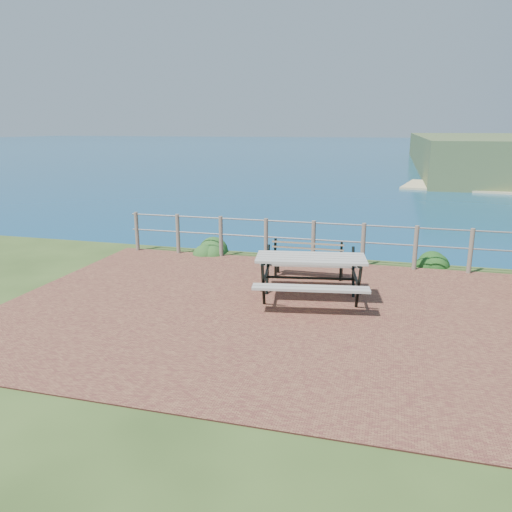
{
  "coord_description": "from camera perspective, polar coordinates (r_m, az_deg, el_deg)",
  "views": [
    {
      "loc": [
        1.71,
        -8.04,
        3.13
      ],
      "look_at": [
        -0.71,
        0.84,
        0.75
      ],
      "focal_mm": 35.0,
      "sensor_mm": 36.0,
      "label": 1
    }
  ],
  "objects": [
    {
      "name": "picnic_table",
      "position": [
        9.18,
        6.23,
        -2.03
      ],
      "size": [
        2.08,
        1.7,
        0.83
      ],
      "rotation": [
        0.0,
        0.0,
        0.17
      ],
      "color": "gray",
      "rests_on": "ground"
    },
    {
      "name": "park_bench",
      "position": [
        10.64,
        6.08,
        0.42
      ],
      "size": [
        1.5,
        0.4,
        0.84
      ],
      "rotation": [
        0.0,
        0.0,
        0.02
      ],
      "color": "brown",
      "rests_on": "ground"
    },
    {
      "name": "safety_railing",
      "position": [
        11.8,
        6.58,
        1.89
      ],
      "size": [
        9.4,
        0.1,
        1.0
      ],
      "color": "#6B5B4C",
      "rests_on": "ground"
    },
    {
      "name": "shrub_lip_west",
      "position": [
        12.87,
        -5.73,
        0.35
      ],
      "size": [
        0.87,
        0.87,
        0.65
      ],
      "primitive_type": "ellipsoid",
      "color": "#2D5620",
      "rests_on": "ground"
    },
    {
      "name": "shrub_lip_east",
      "position": [
        12.39,
        18.77,
        -0.92
      ],
      "size": [
        0.76,
        0.76,
        0.5
      ],
      "primitive_type": "ellipsoid",
      "color": "#153B12",
      "rests_on": "ground"
    },
    {
      "name": "ocean",
      "position": [
        208.07,
        15.2,
        13.15
      ],
      "size": [
        1200.0,
        1200.0,
        0.0
      ],
      "primitive_type": "plane",
      "color": "#155783",
      "rests_on": "ground"
    },
    {
      "name": "ground",
      "position": [
        8.8,
        3.07,
        -6.37
      ],
      "size": [
        10.0,
        7.0,
        0.12
      ],
      "primitive_type": "cube",
      "color": "brown",
      "rests_on": "ground"
    }
  ]
}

